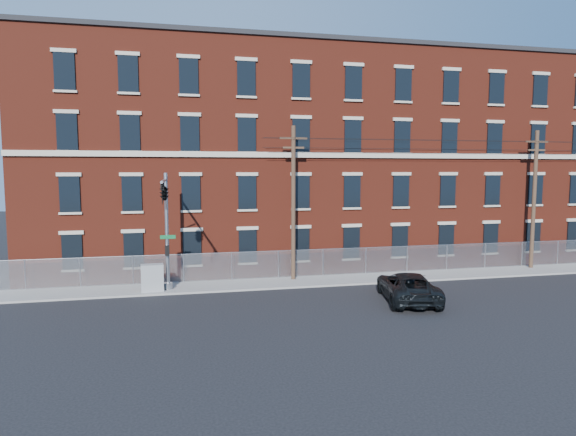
% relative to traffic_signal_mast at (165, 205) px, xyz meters
% --- Properties ---
extents(ground, '(140.00, 140.00, 0.00)m').
position_rel_traffic_signal_mast_xyz_m(ground, '(6.00, -2.18, -5.39)').
color(ground, black).
rests_on(ground, ground).
extents(sidewalk, '(65.00, 3.00, 0.12)m').
position_rel_traffic_signal_mast_xyz_m(sidewalk, '(18.00, 2.82, -5.33)').
color(sidewalk, gray).
rests_on(sidewalk, ground).
extents(mill_building, '(55.30, 14.32, 16.30)m').
position_rel_traffic_signal_mast_xyz_m(mill_building, '(18.00, 11.75, 2.76)').
color(mill_building, '#611E11').
rests_on(mill_building, ground).
extents(chain_link_fence, '(59.06, 0.06, 1.85)m').
position_rel_traffic_signal_mast_xyz_m(chain_link_fence, '(18.00, 4.12, -4.33)').
color(chain_link_fence, '#A5A8AD').
rests_on(chain_link_fence, ground).
extents(traffic_signal_mast, '(0.90, 6.75, 7.00)m').
position_rel_traffic_signal_mast_xyz_m(traffic_signal_mast, '(0.00, 0.00, 0.00)').
color(traffic_signal_mast, '#9EA0A5').
rests_on(traffic_signal_mast, ground).
extents(utility_pole_near, '(1.80, 0.28, 10.00)m').
position_rel_traffic_signal_mast_xyz_m(utility_pole_near, '(8.00, 3.42, -0.05)').
color(utility_pole_near, '#4A3425').
rests_on(utility_pole_near, ground).
extents(utility_pole_mid, '(1.80, 0.28, 10.00)m').
position_rel_traffic_signal_mast_xyz_m(utility_pole_mid, '(26.00, 3.42, -0.05)').
color(utility_pole_mid, '#4A3425').
rests_on(utility_pole_mid, ground).
extents(overhead_wires, '(40.00, 0.62, 0.62)m').
position_rel_traffic_signal_mast_xyz_m(overhead_wires, '(26.00, 3.42, 3.73)').
color(overhead_wires, black).
rests_on(overhead_wires, ground).
extents(pickup_truck, '(3.85, 6.23, 1.61)m').
position_rel_traffic_signal_mast_xyz_m(pickup_truck, '(13.12, -2.79, -4.58)').
color(pickup_truck, black).
rests_on(pickup_truck, ground).
extents(utility_cabinet, '(1.33, 0.72, 1.61)m').
position_rel_traffic_signal_mast_xyz_m(utility_cabinet, '(-0.89, 2.02, -4.46)').
color(utility_cabinet, gray).
rests_on(utility_cabinet, sidewalk).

